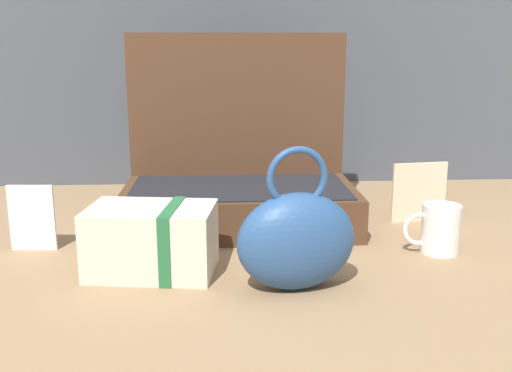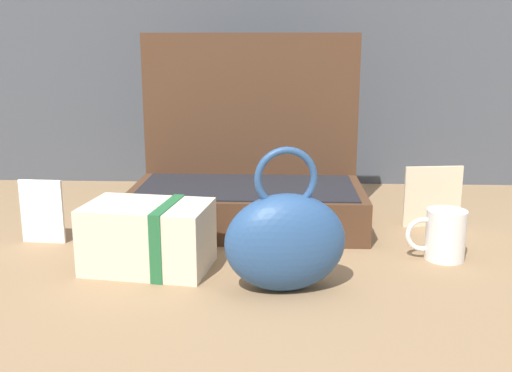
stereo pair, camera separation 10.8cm
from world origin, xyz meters
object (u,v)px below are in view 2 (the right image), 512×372
at_px(teal_pouch_handbag, 285,240).
at_px(info_card_left, 42,212).
at_px(open_suitcase, 248,181).
at_px(coffee_mug, 444,235).
at_px(cream_toiletry_bag, 150,237).
at_px(poster_card_right, 433,197).

distance_m(teal_pouch_handbag, info_card_left, 0.52).
relative_size(open_suitcase, teal_pouch_handbag, 2.11).
bearing_deg(coffee_mug, teal_pouch_handbag, -152.11).
height_order(cream_toiletry_bag, coffee_mug, cream_toiletry_bag).
height_order(open_suitcase, teal_pouch_handbag, open_suitcase).
bearing_deg(info_card_left, teal_pouch_handbag, -20.33).
distance_m(teal_pouch_handbag, cream_toiletry_bag, 0.25).
xyz_separation_m(cream_toiletry_bag, coffee_mug, (0.52, 0.07, -0.01)).
xyz_separation_m(open_suitcase, teal_pouch_handbag, (0.08, -0.37, -0.01)).
relative_size(teal_pouch_handbag, poster_card_right, 1.77).
xyz_separation_m(open_suitcase, poster_card_right, (0.39, -0.02, -0.03)).
height_order(cream_toiletry_bag, poster_card_right, poster_card_right).
height_order(coffee_mug, poster_card_right, poster_card_right).
bearing_deg(open_suitcase, teal_pouch_handbag, -77.92).
xyz_separation_m(teal_pouch_handbag, poster_card_right, (0.31, 0.35, -0.02)).
bearing_deg(poster_card_right, info_card_left, -177.57).
bearing_deg(teal_pouch_handbag, poster_card_right, 48.26).
relative_size(teal_pouch_handbag, cream_toiletry_bag, 1.02).
xyz_separation_m(coffee_mug, poster_card_right, (0.03, 0.20, 0.02)).
relative_size(open_suitcase, info_card_left, 3.87).
height_order(open_suitcase, info_card_left, open_suitcase).
xyz_separation_m(teal_pouch_handbag, info_card_left, (-0.47, 0.21, -0.02)).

